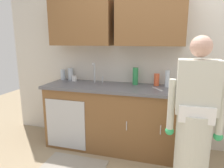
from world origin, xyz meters
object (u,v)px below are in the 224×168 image
(bottle_dish_liquid, at_px, (71,74))
(bottle_water_short, at_px, (157,80))
(bottle_cleaner_spray, at_px, (167,79))
(sink, at_px, (94,86))
(bottle_water_tall, at_px, (135,76))
(person_at_sink, at_px, (194,131))
(cup_by_sink, at_px, (74,78))
(knife_on_counter, at_px, (157,89))
(bottle_soap, at_px, (63,74))

(bottle_dish_liquid, relative_size, bottle_water_short, 1.13)
(bottle_cleaner_spray, relative_size, bottle_dish_liquid, 1.18)
(sink, distance_m, bottle_dish_liquid, 0.54)
(bottle_water_tall, distance_m, bottle_water_short, 0.31)
(person_at_sink, xyz_separation_m, cup_by_sink, (-1.71, 0.84, 0.29))
(sink, distance_m, knife_on_counter, 0.92)
(sink, xyz_separation_m, cup_by_sink, (-0.39, 0.16, 0.06))
(bottle_cleaner_spray, bearing_deg, bottle_dish_liquid, 176.90)
(bottle_dish_liquid, distance_m, cup_by_sink, 0.12)
(person_at_sink, xyz_separation_m, bottle_water_short, (-0.43, 0.86, 0.33))
(bottle_cleaner_spray, height_order, bottle_soap, bottle_cleaner_spray)
(person_at_sink, distance_m, bottle_water_tall, 1.19)
(sink, xyz_separation_m, bottle_soap, (-0.63, 0.23, 0.10))
(bottle_water_short, bearing_deg, bottle_water_tall, -178.45)
(cup_by_sink, distance_m, knife_on_counter, 1.32)
(bottle_soap, bearing_deg, bottle_water_short, -1.85)
(bottle_soap, bearing_deg, bottle_water_tall, -2.70)
(bottle_soap, xyz_separation_m, bottle_dish_liquid, (0.15, -0.01, 0.01))
(bottle_dish_liquid, bearing_deg, bottle_water_short, -1.67)
(person_at_sink, relative_size, bottle_soap, 9.67)
(bottle_soap, bearing_deg, person_at_sink, -24.98)
(bottle_water_tall, bearing_deg, bottle_cleaner_spray, -4.33)
(sink, distance_m, bottle_soap, 0.68)
(bottle_cleaner_spray, distance_m, bottle_water_short, 0.15)
(bottle_water_tall, xyz_separation_m, knife_on_counter, (0.33, -0.20, -0.12))
(bottle_water_tall, height_order, cup_by_sink, bottle_water_tall)
(bottle_soap, bearing_deg, cup_by_sink, -15.93)
(sink, distance_m, bottle_water_short, 0.91)
(cup_by_sink, bearing_deg, bottle_dish_liquid, 147.45)
(cup_by_sink, bearing_deg, bottle_water_tall, 0.62)
(person_at_sink, height_order, bottle_dish_liquid, person_at_sink)
(bottle_cleaner_spray, bearing_deg, bottle_water_short, 163.81)
(bottle_water_short, distance_m, knife_on_counter, 0.23)
(person_at_sink, xyz_separation_m, bottle_dish_liquid, (-1.80, 0.90, 0.35))
(sink, height_order, person_at_sink, person_at_sink)
(sink, relative_size, knife_on_counter, 2.08)
(bottle_water_tall, xyz_separation_m, bottle_dish_liquid, (-1.07, 0.05, -0.03))
(bottle_cleaner_spray, bearing_deg, bottle_soap, 176.86)
(person_at_sink, relative_size, bottle_cleaner_spray, 7.00)
(bottle_cleaner_spray, height_order, cup_by_sink, bottle_cleaner_spray)
(knife_on_counter, bearing_deg, bottle_dish_liquid, 46.90)
(bottle_water_tall, distance_m, knife_on_counter, 0.41)
(person_at_sink, bearing_deg, bottle_cleaner_spray, 109.51)
(bottle_water_tall, bearing_deg, knife_on_counter, -31.09)
(person_at_sink, bearing_deg, bottle_soap, 155.02)
(person_at_sink, relative_size, knife_on_counter, 6.75)
(bottle_water_tall, bearing_deg, cup_by_sink, -179.38)
(sink, height_order, bottle_cleaner_spray, sink)
(bottle_cleaner_spray, xyz_separation_m, cup_by_sink, (-1.42, 0.02, -0.07))
(bottle_water_tall, relative_size, bottle_water_short, 1.43)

